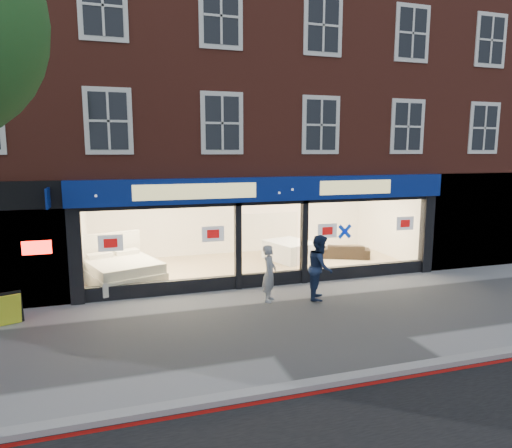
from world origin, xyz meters
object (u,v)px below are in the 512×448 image
mattress_stack (290,251)px  a_board (10,309)px  sofa (345,251)px  pedestrian_grey (269,273)px  pedestrian_blue (320,267)px  display_bed (121,270)px

mattress_stack → a_board: 9.28m
mattress_stack → a_board: (-8.52, -3.69, -0.06)m
sofa → pedestrian_grey: size_ratio=1.14×
sofa → pedestrian_blue: (-2.84, -3.80, 0.54)m
a_board → display_bed: bearing=24.9°
sofa → pedestrian_grey: bearing=64.8°
display_bed → pedestrian_grey: size_ratio=1.87×
pedestrian_grey → pedestrian_blue: 1.42m
sofa → pedestrian_blue: 4.78m
pedestrian_grey → mattress_stack: bearing=4.5°
pedestrian_grey → a_board: bearing=121.6°
a_board → pedestrian_grey: (6.36, -0.21, 0.39)m
a_board → pedestrian_blue: bearing=-23.2°
display_bed → pedestrian_blue: (5.20, -2.98, 0.41)m
mattress_stack → pedestrian_blue: pedestrian_blue is taller
sofa → a_board: (-10.60, -3.38, 0.02)m
mattress_stack → a_board: mattress_stack is taller
display_bed → pedestrian_blue: pedestrian_blue is taller
sofa → a_board: size_ratio=2.31×
display_bed → pedestrian_grey: pedestrian_grey is taller
display_bed → mattress_stack: display_bed is taller
pedestrian_grey → pedestrian_blue: (1.40, -0.22, 0.12)m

